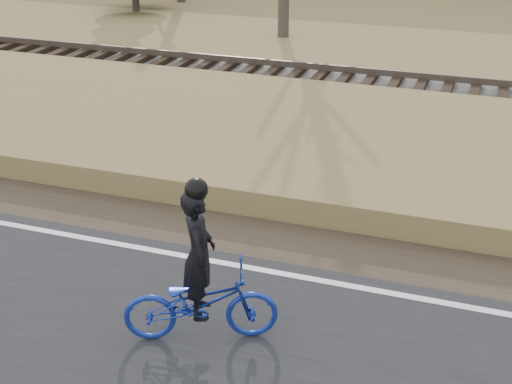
% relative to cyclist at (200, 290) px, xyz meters
% --- Properties ---
extents(ground, '(120.00, 120.00, 0.00)m').
position_rel_cyclist_xyz_m(ground, '(-2.32, 1.47, -0.71)').
color(ground, olive).
rests_on(ground, ground).
extents(edge_line, '(120.00, 0.12, 0.01)m').
position_rel_cyclist_xyz_m(edge_line, '(-2.32, 1.67, -0.64)').
color(edge_line, silver).
rests_on(edge_line, road).
extents(shoulder, '(120.00, 1.60, 0.04)m').
position_rel_cyclist_xyz_m(shoulder, '(-2.32, 2.67, -0.69)').
color(shoulder, '#473A2B').
rests_on(shoulder, ground).
extents(embankment, '(120.00, 5.00, 0.44)m').
position_rel_cyclist_xyz_m(embankment, '(-2.32, 5.67, -0.49)').
color(embankment, olive).
rests_on(embankment, ground).
extents(ballast, '(120.00, 3.00, 0.45)m').
position_rel_cyclist_xyz_m(ballast, '(-2.32, 9.47, -0.48)').
color(ballast, slate).
rests_on(ballast, ground).
extents(railroad, '(120.00, 2.40, 0.29)m').
position_rel_cyclist_xyz_m(railroad, '(-2.32, 9.47, -0.18)').
color(railroad, black).
rests_on(railroad, ballast).
extents(cyclist, '(1.91, 1.27, 2.07)m').
position_rel_cyclist_xyz_m(cyclist, '(0.00, 0.00, 0.00)').
color(cyclist, navy).
rests_on(cyclist, road).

